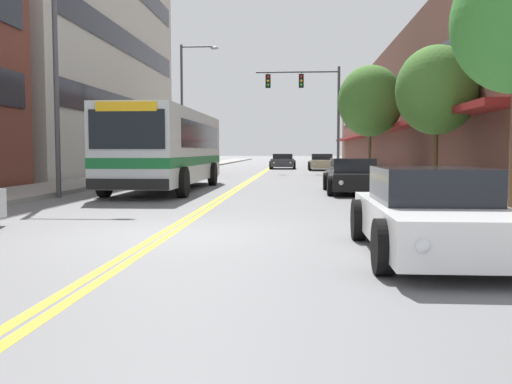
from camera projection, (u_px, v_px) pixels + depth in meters
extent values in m
plane|color=slate|center=(268.00, 169.00, 47.17)|extent=(240.00, 240.00, 0.00)
cube|color=gray|center=(185.00, 168.00, 47.66)|extent=(2.98, 106.00, 0.15)
cube|color=gray|center=(353.00, 168.00, 46.66)|extent=(2.98, 106.00, 0.15)
cube|color=yellow|center=(267.00, 169.00, 47.17)|extent=(0.14, 106.00, 0.01)
cube|color=yellow|center=(269.00, 169.00, 47.16)|extent=(0.14, 106.00, 0.01)
cube|color=black|center=(130.00, 109.00, 37.84)|extent=(0.08, 23.51, 1.40)
cube|color=black|center=(129.00, 44.00, 37.53)|extent=(0.08, 23.51, 1.40)
cube|color=brown|center=(426.00, 115.00, 45.94)|extent=(8.00, 68.00, 8.84)
cube|color=maroon|center=(368.00, 134.00, 46.37)|extent=(1.10, 61.20, 0.24)
cube|color=black|center=(375.00, 102.00, 46.15)|extent=(0.08, 61.20, 1.40)
cube|color=silver|center=(168.00, 147.00, 21.96)|extent=(2.52, 10.65, 2.63)
cube|color=#196B33|center=(168.00, 160.00, 22.00)|extent=(2.54, 10.67, 0.32)
cube|color=black|center=(171.00, 136.00, 22.46)|extent=(2.55, 8.31, 0.95)
cube|color=black|center=(127.00, 129.00, 16.61)|extent=(2.27, 0.04, 1.16)
cube|color=yellow|center=(126.00, 106.00, 16.55)|extent=(1.82, 0.06, 0.28)
cube|color=black|center=(127.00, 184.00, 16.70)|extent=(2.47, 0.08, 0.32)
cylinder|color=black|center=(104.00, 182.00, 18.53)|extent=(0.30, 1.00, 1.00)
cylinder|color=black|center=(183.00, 182.00, 18.35)|extent=(0.30, 1.00, 1.00)
cylinder|color=black|center=(154.00, 174.00, 25.05)|extent=(0.30, 1.00, 1.00)
cylinder|color=black|center=(213.00, 174.00, 24.86)|extent=(0.30, 1.00, 1.00)
cube|color=#19234C|center=(178.00, 169.00, 31.97)|extent=(1.77, 4.43, 0.63)
cube|color=black|center=(179.00, 159.00, 32.10)|extent=(1.52, 1.95, 0.51)
cylinder|color=black|center=(157.00, 172.00, 30.68)|extent=(0.22, 0.69, 0.69)
cylinder|color=black|center=(190.00, 173.00, 30.55)|extent=(0.22, 0.69, 0.69)
cylinder|color=black|center=(168.00, 171.00, 33.41)|extent=(0.22, 0.69, 0.69)
cylinder|color=black|center=(199.00, 171.00, 33.28)|extent=(0.22, 0.69, 0.69)
sphere|color=silver|center=(158.00, 170.00, 29.79)|extent=(0.16, 0.16, 0.16)
sphere|color=silver|center=(181.00, 170.00, 29.70)|extent=(0.16, 0.16, 0.16)
cube|color=red|center=(176.00, 167.00, 34.23)|extent=(0.18, 0.04, 0.10)
cube|color=red|center=(197.00, 167.00, 34.13)|extent=(0.18, 0.04, 0.10)
cube|color=beige|center=(201.00, 165.00, 40.11)|extent=(1.90, 4.28, 0.58)
cube|color=black|center=(201.00, 158.00, 40.24)|extent=(1.64, 1.88, 0.47)
cylinder|color=black|center=(184.00, 168.00, 38.87)|extent=(0.22, 0.70, 0.70)
cylinder|color=black|center=(212.00, 168.00, 38.73)|extent=(0.22, 0.70, 0.70)
cylinder|color=black|center=(191.00, 167.00, 41.51)|extent=(0.22, 0.70, 0.70)
cylinder|color=black|center=(217.00, 167.00, 41.37)|extent=(0.22, 0.70, 0.70)
sphere|color=silver|center=(186.00, 166.00, 38.00)|extent=(0.16, 0.16, 0.16)
sphere|color=silver|center=(205.00, 166.00, 37.91)|extent=(0.16, 0.16, 0.16)
cube|color=red|center=(197.00, 164.00, 42.30)|extent=(0.18, 0.04, 0.10)
cube|color=red|center=(215.00, 164.00, 42.20)|extent=(0.18, 0.04, 0.10)
cube|color=white|center=(432.00, 223.00, 8.22)|extent=(1.76, 4.42, 0.57)
cube|color=black|center=(430.00, 185.00, 8.36)|extent=(1.52, 1.94, 0.51)
cylinder|color=black|center=(383.00, 247.00, 6.93)|extent=(0.22, 0.69, 0.69)
cylinder|color=black|center=(359.00, 220.00, 9.66)|extent=(0.22, 0.69, 0.69)
cylinder|color=black|center=(468.00, 221.00, 9.53)|extent=(0.22, 0.69, 0.69)
sphere|color=silver|center=(423.00, 246.00, 6.04)|extent=(0.16, 0.16, 0.16)
cube|color=red|center=(369.00, 206.00, 10.47)|extent=(0.18, 0.04, 0.10)
cube|color=red|center=(439.00, 206.00, 10.38)|extent=(0.18, 0.04, 0.10)
cube|color=black|center=(353.00, 180.00, 20.55)|extent=(1.71, 4.77, 0.56)
cube|color=black|center=(352.00, 165.00, 20.70)|extent=(1.47, 2.10, 0.49)
cylinder|color=black|center=(331.00, 186.00, 19.15)|extent=(0.22, 0.67, 0.67)
cylinder|color=black|center=(383.00, 186.00, 19.03)|extent=(0.22, 0.67, 0.67)
cylinder|color=black|center=(326.00, 181.00, 22.09)|extent=(0.22, 0.67, 0.67)
cylinder|color=black|center=(372.00, 181.00, 21.97)|extent=(0.22, 0.67, 0.67)
sphere|color=silver|center=(341.00, 183.00, 18.20)|extent=(0.16, 0.16, 0.16)
sphere|color=silver|center=(379.00, 183.00, 18.11)|extent=(0.16, 0.16, 0.16)
cube|color=red|center=(332.00, 176.00, 22.97)|extent=(0.18, 0.04, 0.10)
cube|color=red|center=(362.00, 176.00, 22.89)|extent=(0.18, 0.04, 0.10)
cube|color=#BCAD89|center=(322.00, 164.00, 44.50)|extent=(1.82, 4.71, 0.63)
cube|color=black|center=(322.00, 157.00, 44.65)|extent=(1.57, 2.07, 0.46)
cylinder|color=black|center=(310.00, 166.00, 43.13)|extent=(0.22, 0.66, 0.66)
cylinder|color=black|center=(335.00, 166.00, 43.00)|extent=(0.22, 0.66, 0.66)
cylinder|color=black|center=(309.00, 165.00, 46.03)|extent=(0.22, 0.66, 0.66)
cylinder|color=black|center=(332.00, 165.00, 45.90)|extent=(0.22, 0.66, 0.66)
sphere|color=silver|center=(314.00, 164.00, 42.19)|extent=(0.16, 0.16, 0.16)
sphere|color=silver|center=(332.00, 164.00, 42.10)|extent=(0.16, 0.16, 0.16)
cube|color=red|center=(312.00, 163.00, 46.90)|extent=(0.18, 0.04, 0.10)
cube|color=red|center=(328.00, 163.00, 46.80)|extent=(0.18, 0.04, 0.10)
cube|color=#38383D|center=(283.00, 163.00, 48.06)|extent=(1.90, 4.15, 0.66)
cube|color=black|center=(283.00, 156.00, 48.18)|extent=(1.63, 1.83, 0.41)
cylinder|color=black|center=(271.00, 165.00, 46.86)|extent=(0.22, 0.69, 0.69)
cylinder|color=black|center=(294.00, 165.00, 46.72)|extent=(0.22, 0.69, 0.69)
cylinder|color=black|center=(272.00, 164.00, 49.42)|extent=(0.22, 0.69, 0.69)
cylinder|color=black|center=(294.00, 164.00, 49.28)|extent=(0.22, 0.69, 0.69)
sphere|color=silver|center=(274.00, 163.00, 46.02)|extent=(0.16, 0.16, 0.16)
sphere|color=silver|center=(290.00, 163.00, 45.92)|extent=(0.16, 0.16, 0.16)
cube|color=red|center=(276.00, 162.00, 50.18)|extent=(0.18, 0.04, 0.10)
cube|color=red|center=(291.00, 162.00, 50.08)|extent=(0.18, 0.04, 0.10)
cylinder|color=#47474C|center=(338.00, 120.00, 38.89)|extent=(0.18, 0.18, 7.23)
cylinder|color=#47474C|center=(297.00, 72.00, 38.85)|extent=(5.67, 0.11, 0.11)
cube|color=black|center=(301.00, 81.00, 38.88)|extent=(0.34, 0.26, 0.92)
sphere|color=red|center=(301.00, 76.00, 38.70)|extent=(0.18, 0.18, 0.18)
sphere|color=yellow|center=(301.00, 81.00, 38.72)|extent=(0.18, 0.18, 0.18)
sphere|color=green|center=(301.00, 85.00, 38.74)|extent=(0.18, 0.18, 0.18)
cylinder|color=black|center=(301.00, 73.00, 38.84)|extent=(0.02, 0.02, 0.14)
cube|color=black|center=(268.00, 81.00, 39.04)|extent=(0.34, 0.26, 0.92)
sphere|color=red|center=(268.00, 77.00, 38.86)|extent=(0.18, 0.18, 0.18)
sphere|color=yellow|center=(268.00, 81.00, 38.88)|extent=(0.18, 0.18, 0.18)
sphere|color=green|center=(268.00, 85.00, 38.90)|extent=(0.18, 0.18, 0.18)
cylinder|color=black|center=(268.00, 73.00, 39.00)|extent=(0.02, 0.02, 0.14)
cylinder|color=#47474C|center=(55.00, 52.00, 18.09)|extent=(0.16, 0.16, 9.30)
cylinder|color=#47474C|center=(182.00, 109.00, 37.99)|extent=(0.16, 0.16, 8.52)
cylinder|color=#47474C|center=(198.00, 47.00, 37.62)|extent=(2.22, 0.10, 0.10)
ellipsoid|color=#B2B2B7|center=(215.00, 48.00, 37.55)|extent=(0.56, 0.28, 0.20)
cylinder|color=brown|center=(435.00, 157.00, 20.70)|extent=(0.20, 0.20, 2.30)
ellipsoid|color=#42752D|center=(437.00, 90.00, 20.53)|extent=(2.92, 2.92, 3.22)
cylinder|color=brown|center=(370.00, 152.00, 32.05)|extent=(0.16, 0.16, 2.60)
ellipsoid|color=#42752D|center=(370.00, 101.00, 31.84)|extent=(3.62, 3.62, 3.98)
cylinder|color=red|center=(405.00, 181.00, 18.80)|extent=(0.22, 0.22, 0.72)
sphere|color=red|center=(405.00, 168.00, 18.77)|extent=(0.20, 0.20, 0.20)
cylinder|color=red|center=(401.00, 179.00, 18.80)|extent=(0.08, 0.10, 0.10)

